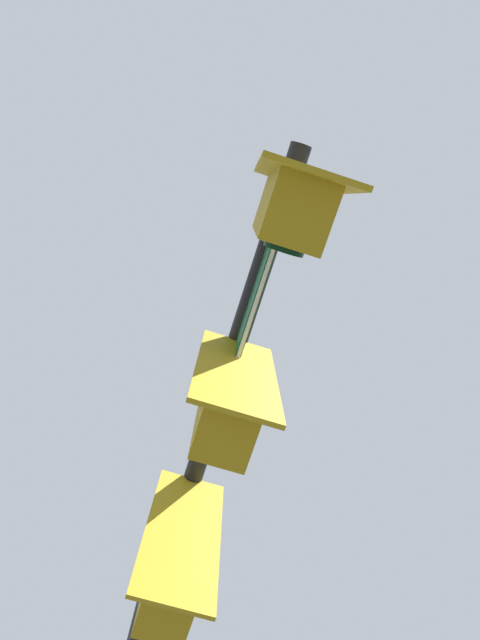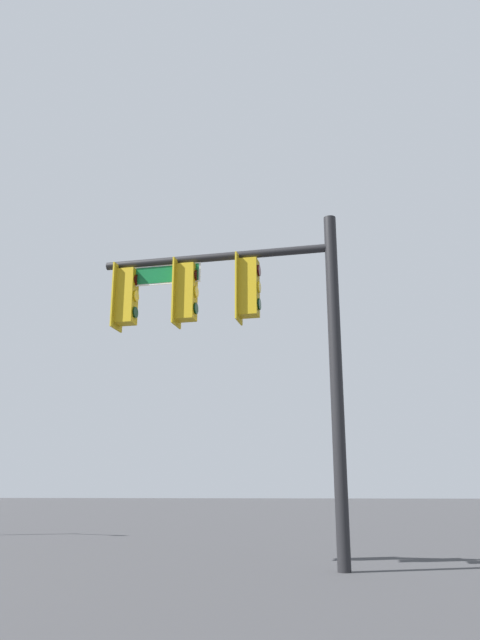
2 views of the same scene
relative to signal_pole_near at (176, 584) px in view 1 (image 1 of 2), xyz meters
The scene contains 1 object.
signal_pole_near is the anchor object (origin of this frame).
Camera 1 is at (-4.19, -6.32, 1.98)m, focal length 28.00 mm.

